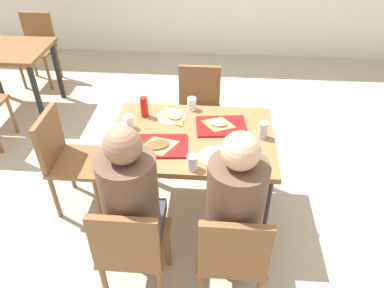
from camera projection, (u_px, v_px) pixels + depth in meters
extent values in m
cube|color=#B7A893|center=(192.00, 209.00, 3.06)|extent=(10.00, 10.00, 0.02)
cube|color=olive|center=(192.00, 138.00, 2.62)|extent=(1.16, 0.83, 0.04)
cylinder|color=black|center=(114.00, 207.00, 2.59)|extent=(0.06, 0.06, 0.70)
cylinder|color=black|center=(264.00, 215.00, 2.53)|extent=(0.06, 0.06, 0.70)
cylinder|color=black|center=(135.00, 146.00, 3.16)|extent=(0.06, 0.06, 0.70)
cylinder|color=black|center=(257.00, 151.00, 3.09)|extent=(0.06, 0.06, 0.70)
cube|color=brown|center=(135.00, 242.00, 2.24)|extent=(0.40, 0.40, 0.03)
cube|color=brown|center=(125.00, 244.00, 1.96)|extent=(0.38, 0.04, 0.40)
cylinder|color=brown|center=(119.00, 241.00, 2.52)|extent=(0.04, 0.04, 0.42)
cylinder|color=brown|center=(168.00, 245.00, 2.50)|extent=(0.04, 0.04, 0.42)
cylinder|color=brown|center=(106.00, 287.00, 2.25)|extent=(0.04, 0.04, 0.42)
cube|color=brown|center=(231.00, 248.00, 2.20)|extent=(0.40, 0.40, 0.03)
cube|color=brown|center=(234.00, 251.00, 1.93)|extent=(0.38, 0.04, 0.40)
cylinder|color=brown|center=(204.00, 247.00, 2.48)|extent=(0.04, 0.04, 0.42)
cylinder|color=brown|center=(254.00, 250.00, 2.46)|extent=(0.04, 0.04, 0.42)
cube|color=brown|center=(198.00, 117.00, 3.36)|extent=(0.40, 0.40, 0.03)
cube|color=brown|center=(200.00, 86.00, 3.37)|extent=(0.38, 0.04, 0.40)
cylinder|color=brown|center=(215.00, 148.00, 3.35)|extent=(0.04, 0.04, 0.42)
cylinder|color=brown|center=(178.00, 147.00, 3.37)|extent=(0.04, 0.04, 0.42)
cylinder|color=brown|center=(216.00, 127.00, 3.62)|extent=(0.04, 0.04, 0.42)
cylinder|color=brown|center=(182.00, 126.00, 3.64)|extent=(0.04, 0.04, 0.42)
cube|color=brown|center=(78.00, 162.00, 2.84)|extent=(0.40, 0.40, 0.03)
cube|color=brown|center=(49.00, 139.00, 2.73)|extent=(0.04, 0.38, 0.40)
cylinder|color=brown|center=(110.00, 171.00, 3.10)|extent=(0.04, 0.04, 0.42)
cylinder|color=brown|center=(98.00, 200.00, 2.83)|extent=(0.04, 0.04, 0.42)
cylinder|color=brown|center=(70.00, 169.00, 3.13)|extent=(0.04, 0.04, 0.42)
cylinder|color=brown|center=(55.00, 197.00, 2.86)|extent=(0.04, 0.04, 0.42)
cylinder|color=#383842|center=(133.00, 234.00, 2.55)|extent=(0.10, 0.10, 0.45)
cylinder|color=#383842|center=(156.00, 235.00, 2.54)|extent=(0.10, 0.10, 0.45)
cube|color=#383842|center=(138.00, 219.00, 2.30)|extent=(0.32, 0.28, 0.10)
cylinder|color=brown|center=(130.00, 196.00, 2.03)|extent=(0.32, 0.32, 0.52)
sphere|color=#8C664C|center=(122.00, 145.00, 1.82)|extent=(0.20, 0.20, 0.20)
cylinder|color=#383842|center=(217.00, 239.00, 2.52)|extent=(0.10, 0.10, 0.45)
cylinder|color=#383842|center=(241.00, 241.00, 2.51)|extent=(0.10, 0.10, 0.45)
cube|color=#383842|center=(232.00, 224.00, 2.27)|extent=(0.32, 0.28, 0.10)
cylinder|color=brown|center=(236.00, 202.00, 1.99)|extent=(0.32, 0.32, 0.52)
sphere|color=#DBAD89|center=(241.00, 151.00, 1.78)|extent=(0.20, 0.20, 0.20)
cube|color=#B21414|center=(160.00, 146.00, 2.50)|extent=(0.38, 0.29, 0.02)
cube|color=#B21414|center=(221.00, 126.00, 2.69)|extent=(0.39, 0.30, 0.02)
cylinder|color=white|center=(171.00, 117.00, 2.80)|extent=(0.22, 0.22, 0.01)
cylinder|color=white|center=(216.00, 157.00, 2.41)|extent=(0.22, 0.22, 0.01)
pyramid|color=#DBAD60|center=(158.00, 145.00, 2.48)|extent=(0.27, 0.24, 0.01)
ellipsoid|color=#B74723|center=(158.00, 144.00, 2.48)|extent=(0.19, 0.17, 0.01)
pyramid|color=#C68C47|center=(218.00, 123.00, 2.69)|extent=(0.22, 0.19, 0.01)
ellipsoid|color=#D8C67F|center=(218.00, 122.00, 2.69)|extent=(0.16, 0.13, 0.01)
pyramid|color=#C68C47|center=(173.00, 115.00, 2.80)|extent=(0.24, 0.27, 0.01)
ellipsoid|color=#D8C67F|center=(173.00, 114.00, 2.79)|extent=(0.17, 0.19, 0.01)
cylinder|color=white|center=(192.00, 104.00, 2.86)|extent=(0.07, 0.07, 0.10)
cylinder|color=white|center=(192.00, 162.00, 2.30)|extent=(0.07, 0.07, 0.10)
cylinder|color=white|center=(128.00, 122.00, 2.66)|extent=(0.07, 0.07, 0.10)
cylinder|color=#B7BCC6|center=(263.00, 130.00, 2.56)|extent=(0.07, 0.07, 0.12)
cylinder|color=red|center=(144.00, 107.00, 2.77)|extent=(0.06, 0.06, 0.16)
sphere|color=silver|center=(122.00, 128.00, 2.59)|extent=(0.10, 0.10, 0.10)
cube|color=brown|center=(4.00, 50.00, 3.88)|extent=(0.90, 0.70, 0.04)
cylinder|color=black|center=(37.00, 96.00, 3.84)|extent=(0.06, 0.06, 0.70)
cylinder|color=black|center=(58.00, 71.00, 4.30)|extent=(0.06, 0.06, 0.70)
cylinder|color=brown|center=(12.00, 116.00, 3.79)|extent=(0.04, 0.04, 0.42)
cube|color=brown|center=(36.00, 51.00, 4.56)|extent=(0.40, 0.40, 0.03)
cube|color=brown|center=(38.00, 28.00, 4.58)|extent=(0.38, 0.04, 0.40)
cylinder|color=brown|center=(48.00, 74.00, 4.55)|extent=(0.04, 0.04, 0.42)
cylinder|color=brown|center=(22.00, 73.00, 4.57)|extent=(0.04, 0.04, 0.42)
cylinder|color=brown|center=(59.00, 62.00, 4.82)|extent=(0.04, 0.04, 0.42)
cylinder|color=brown|center=(33.00, 61.00, 4.84)|extent=(0.04, 0.04, 0.42)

